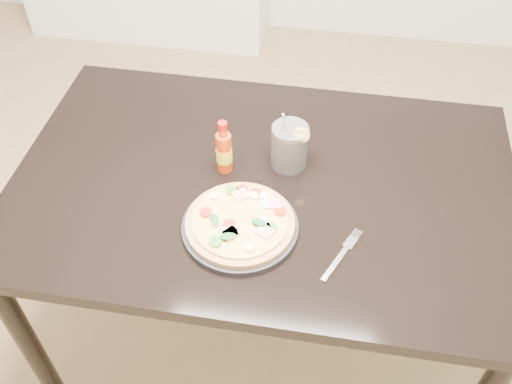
% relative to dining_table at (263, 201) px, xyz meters
% --- Properties ---
extents(floor, '(4.50, 4.50, 0.00)m').
position_rel_dining_table_xyz_m(floor, '(-0.20, -0.18, -0.67)').
color(floor, '#9E7A51').
rests_on(floor, ground).
extents(dining_table, '(1.40, 0.90, 0.75)m').
position_rel_dining_table_xyz_m(dining_table, '(0.00, 0.00, 0.00)').
color(dining_table, black).
rests_on(dining_table, ground).
extents(plate, '(0.30, 0.30, 0.02)m').
position_rel_dining_table_xyz_m(plate, '(-0.03, -0.18, 0.09)').
color(plate, black).
rests_on(plate, dining_table).
extents(pizza, '(0.28, 0.28, 0.03)m').
position_rel_dining_table_xyz_m(pizza, '(-0.03, -0.18, 0.11)').
color(pizza, '#B87B52').
rests_on(pizza, plate).
extents(hot_sauce_bottle, '(0.05, 0.05, 0.17)m').
position_rel_dining_table_xyz_m(hot_sauce_bottle, '(-0.11, 0.03, 0.15)').
color(hot_sauce_bottle, red).
rests_on(hot_sauce_bottle, dining_table).
extents(cola_cup, '(0.11, 0.10, 0.19)m').
position_rel_dining_table_xyz_m(cola_cup, '(0.06, 0.08, 0.15)').
color(cola_cup, black).
rests_on(cola_cup, dining_table).
extents(fork, '(0.09, 0.18, 0.00)m').
position_rel_dining_table_xyz_m(fork, '(0.23, -0.22, 0.09)').
color(fork, silver).
rests_on(fork, dining_table).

